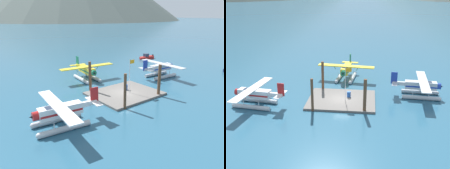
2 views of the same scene
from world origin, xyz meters
TOP-DOWN VIEW (x-y plane):
  - ground_plane at (0.00, 0.00)m, footprint 1200.00×1200.00m
  - dock_platform at (0.00, 0.00)m, footprint 10.14×8.35m
  - piling_near_left at (-3.70, -4.12)m, footprint 0.37×0.37m
  - piling_near_right at (3.55, -3.70)m, footprint 0.46×0.46m
  - piling_far_left at (-3.59, 4.14)m, footprint 0.43×0.43m
  - flagpole at (0.71, -0.39)m, footprint 0.95×0.10m
  - fuel_drum at (1.02, 0.89)m, footprint 0.62×0.62m
  - seaplane_yellow_bow_centre at (-0.22, 10.38)m, footprint 10.49×7.95m
  - seaplane_silver_stbd_fwd at (12.16, 2.99)m, footprint 7.97×10.47m
  - seaplane_white_port_aft at (-12.39, -3.29)m, footprint 7.95×10.49m

SIDE VIEW (x-z plane):
  - ground_plane at x=0.00m, z-range 0.00..0.00m
  - dock_platform at x=0.00m, z-range 0.00..0.30m
  - fuel_drum at x=1.02m, z-range 0.30..1.18m
  - seaplane_yellow_bow_centre at x=-0.22m, z-range -0.34..3.50m
  - seaplane_silver_stbd_fwd at x=12.16m, z-range -0.34..3.50m
  - seaplane_white_port_aft at x=-12.39m, z-range -0.34..3.50m
  - piling_near_left at x=-3.70m, z-range 0.00..4.79m
  - piling_near_right at x=3.55m, z-range 0.00..4.85m
  - piling_far_left at x=-3.59m, z-range 0.00..4.95m
  - flagpole at x=0.71m, z-range 0.99..6.23m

